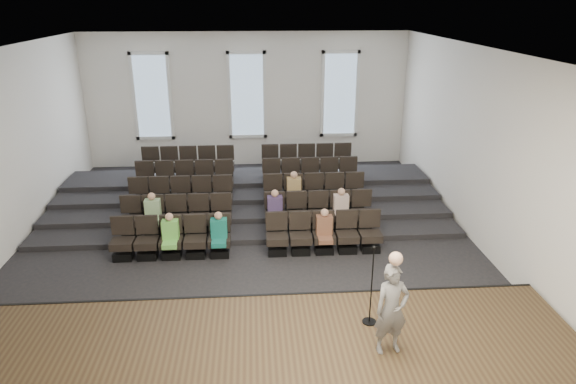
# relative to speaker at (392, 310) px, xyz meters

# --- Properties ---
(ground) EXTENTS (14.00, 14.00, 0.00)m
(ground) POSITION_rel_speaker_xyz_m (-2.40, 5.20, -1.31)
(ground) COLOR black
(ground) RESTS_ON ground
(ceiling) EXTENTS (12.00, 14.00, 0.02)m
(ceiling) POSITION_rel_speaker_xyz_m (-2.40, 5.20, 3.70)
(ceiling) COLOR white
(ceiling) RESTS_ON ground
(wall_back) EXTENTS (12.00, 0.04, 5.00)m
(wall_back) POSITION_rel_speaker_xyz_m (-2.40, 12.22, 1.19)
(wall_back) COLOR white
(wall_back) RESTS_ON ground
(wall_front) EXTENTS (12.00, 0.04, 5.00)m
(wall_front) POSITION_rel_speaker_xyz_m (-2.40, -1.82, 1.19)
(wall_front) COLOR white
(wall_front) RESTS_ON ground
(wall_right) EXTENTS (0.04, 14.00, 5.00)m
(wall_right) POSITION_rel_speaker_xyz_m (3.62, 5.20, 1.19)
(wall_right) COLOR white
(wall_right) RESTS_ON ground
(stage) EXTENTS (11.80, 3.60, 0.50)m
(stage) POSITION_rel_speaker_xyz_m (-2.40, 0.10, -1.06)
(stage) COLOR #46351E
(stage) RESTS_ON ground
(stage_lip) EXTENTS (11.80, 0.06, 0.52)m
(stage_lip) POSITION_rel_speaker_xyz_m (-2.40, 1.87, -1.06)
(stage_lip) COLOR black
(stage_lip) RESTS_ON ground
(risers) EXTENTS (11.80, 4.80, 0.60)m
(risers) POSITION_rel_speaker_xyz_m (-2.40, 8.37, -1.11)
(risers) COLOR black
(risers) RESTS_ON ground
(seating_rows) EXTENTS (6.80, 4.70, 1.67)m
(seating_rows) POSITION_rel_speaker_xyz_m (-2.40, 6.74, -0.63)
(seating_rows) COLOR black
(seating_rows) RESTS_ON ground
(windows) EXTENTS (8.44, 0.10, 3.24)m
(windows) POSITION_rel_speaker_xyz_m (-2.40, 12.15, 1.39)
(windows) COLOR white
(windows) RESTS_ON wall_back
(audience) EXTENTS (5.45, 2.64, 1.10)m
(audience) POSITION_rel_speaker_xyz_m (-2.21, 5.35, -0.52)
(audience) COLOR #6ECA50
(audience) RESTS_ON seating_rows
(speaker) EXTENTS (0.64, 0.48, 1.62)m
(speaker) POSITION_rel_speaker_xyz_m (0.00, 0.00, 0.00)
(speaker) COLOR slate
(speaker) RESTS_ON stage
(mic_stand) EXTENTS (0.26, 0.26, 1.58)m
(mic_stand) POSITION_rel_speaker_xyz_m (-0.15, 0.81, -0.34)
(mic_stand) COLOR black
(mic_stand) RESTS_ON stage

